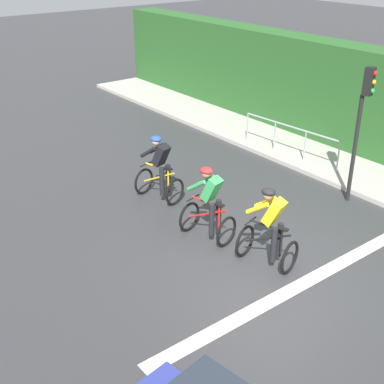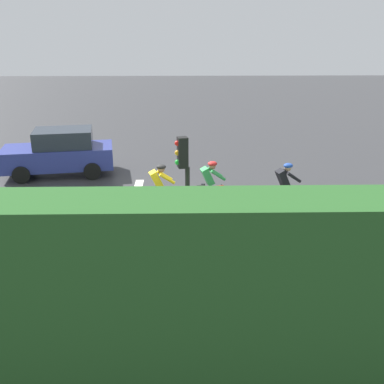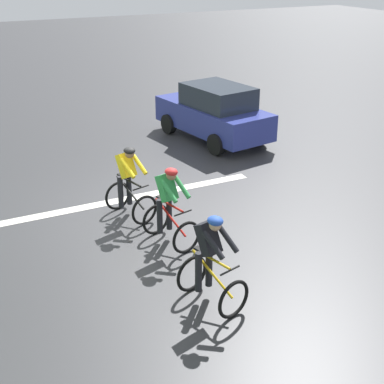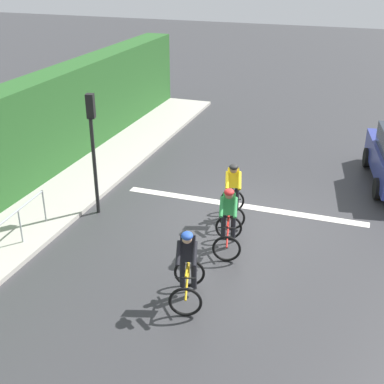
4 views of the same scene
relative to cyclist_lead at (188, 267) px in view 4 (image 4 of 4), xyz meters
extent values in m
plane|color=#333335|center=(-0.02, -3.87, -0.80)|extent=(80.00, 80.00, 0.00)
cube|color=#ADA89E|center=(5.43, -1.87, -0.74)|extent=(2.80, 25.32, 0.12)
cube|color=silver|center=(-0.02, -4.61, -0.79)|extent=(7.00, 0.30, 0.01)
torus|color=black|center=(-0.14, 0.53, -0.46)|extent=(0.67, 0.23, 0.68)
torus|color=black|center=(0.12, -0.45, -0.46)|extent=(0.67, 0.23, 0.68)
cylinder|color=gold|center=(-0.01, 0.04, -0.21)|extent=(0.30, 0.97, 0.51)
cylinder|color=gold|center=(0.07, -0.26, -0.18)|extent=(0.04, 0.04, 0.55)
cylinder|color=gold|center=(-0.02, 0.09, 0.07)|extent=(0.23, 0.70, 0.04)
cube|color=black|center=(0.07, -0.26, 0.11)|extent=(0.15, 0.24, 0.04)
cylinder|color=black|center=(-0.12, 0.43, 0.04)|extent=(0.41, 0.14, 0.03)
cube|color=black|center=(0.02, -0.06, 0.41)|extent=(0.40, 0.47, 0.57)
sphere|color=tan|center=(-0.02, 0.09, 0.72)|extent=(0.20, 0.20, 0.20)
ellipsoid|color=#264CB2|center=(-0.02, 0.09, 0.79)|extent=(0.30, 0.33, 0.14)
cylinder|color=black|center=(-0.07, -0.19, -0.23)|extent=(0.12, 0.12, 0.74)
cylinder|color=black|center=(0.16, -0.13, -0.23)|extent=(0.12, 0.12, 0.74)
cylinder|color=black|center=(-0.21, 0.17, 0.47)|extent=(0.21, 0.48, 0.37)
cylinder|color=black|center=(0.10, 0.26, 0.47)|extent=(0.21, 0.48, 0.37)
torus|color=black|center=(-0.37, -1.67, -0.46)|extent=(0.68, 0.21, 0.68)
torus|color=black|center=(-0.14, -2.67, -0.46)|extent=(0.68, 0.21, 0.68)
cylinder|color=red|center=(-0.25, -2.17, -0.21)|extent=(0.26, 0.97, 0.51)
cylinder|color=red|center=(-0.19, -2.47, -0.18)|extent=(0.04, 0.04, 0.55)
cylinder|color=red|center=(-0.27, -2.12, 0.07)|extent=(0.20, 0.71, 0.04)
cube|color=black|center=(-0.19, -2.47, 0.11)|extent=(0.15, 0.24, 0.04)
cylinder|color=black|center=(-0.35, -1.77, 0.04)|extent=(0.42, 0.12, 0.03)
cube|color=green|center=(-0.23, -2.27, 0.41)|extent=(0.38, 0.47, 0.57)
sphere|color=#9E7051|center=(-0.27, -2.12, 0.72)|extent=(0.20, 0.20, 0.20)
ellipsoid|color=red|center=(-0.27, -2.12, 0.79)|extent=(0.30, 0.33, 0.14)
cylinder|color=black|center=(-0.33, -2.39, -0.23)|extent=(0.12, 0.12, 0.74)
cylinder|color=black|center=(-0.09, -2.34, -0.23)|extent=(0.12, 0.12, 0.74)
cylinder|color=green|center=(-0.45, -2.02, 0.47)|extent=(0.19, 0.49, 0.37)
cylinder|color=green|center=(-0.14, -1.95, 0.47)|extent=(0.19, 0.49, 0.37)
torus|color=black|center=(-0.09, -3.19, -0.46)|extent=(0.67, 0.24, 0.68)
torus|color=black|center=(0.17, -4.17, -0.46)|extent=(0.67, 0.24, 0.68)
cylinder|color=black|center=(0.04, -3.68, -0.21)|extent=(0.30, 0.97, 0.51)
cylinder|color=black|center=(0.12, -3.97, -0.18)|extent=(0.04, 0.04, 0.55)
cylinder|color=black|center=(0.03, -3.63, 0.07)|extent=(0.23, 0.70, 0.04)
cube|color=black|center=(0.12, -3.97, 0.11)|extent=(0.15, 0.24, 0.04)
cylinder|color=black|center=(-0.07, -3.28, 0.04)|extent=(0.41, 0.14, 0.03)
cube|color=yellow|center=(0.07, -3.78, 0.41)|extent=(0.40, 0.47, 0.57)
sphere|color=#9E7051|center=(0.03, -3.63, 0.72)|extent=(0.20, 0.20, 0.20)
ellipsoid|color=black|center=(0.03, -3.63, 0.79)|extent=(0.31, 0.33, 0.14)
cylinder|color=black|center=(-0.02, -3.91, -0.23)|extent=(0.12, 0.12, 0.74)
cylinder|color=black|center=(0.21, -3.84, -0.23)|extent=(0.12, 0.12, 0.74)
cylinder|color=yellow|center=(-0.16, -3.54, 0.47)|extent=(0.21, 0.48, 0.37)
cylinder|color=yellow|center=(0.15, -3.46, 0.47)|extent=(0.21, 0.48, 0.37)
cylinder|color=black|center=(-3.25, -8.89, -0.48)|extent=(0.32, 0.67, 0.64)
cylinder|color=black|center=(-3.64, -6.38, -0.48)|extent=(0.32, 0.67, 0.64)
cube|color=#EAEACC|center=(-3.46, -9.67, 0.00)|extent=(0.29, 0.12, 0.16)
cylinder|color=black|center=(3.69, -2.91, 0.55)|extent=(0.10, 0.10, 2.70)
cube|color=black|center=(3.72, -3.00, 2.22)|extent=(0.24, 0.24, 0.64)
sphere|color=red|center=(3.74, -3.11, 2.42)|extent=(0.11, 0.11, 0.11)
sphere|color=orange|center=(3.74, -3.11, 2.22)|extent=(0.11, 0.11, 0.11)
sphere|color=green|center=(3.74, -3.11, 2.02)|extent=(0.11, 0.11, 0.11)
cylinder|color=#999EA3|center=(4.53, -0.12, 0.20)|extent=(0.28, 3.36, 0.05)
cylinder|color=#999EA3|center=(4.65, -1.80, -0.30)|extent=(0.04, 0.04, 1.00)
cylinder|color=#999EA3|center=(4.57, -0.68, -0.30)|extent=(0.04, 0.04, 1.00)
camera|label=1|loc=(-6.54, -9.74, 5.11)|focal=48.69mm
camera|label=2|loc=(12.83, -3.00, 4.70)|focal=43.09mm
camera|label=3|loc=(3.70, 6.71, 4.67)|focal=50.48mm
camera|label=4|loc=(-3.00, 8.32, 5.88)|focal=48.23mm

